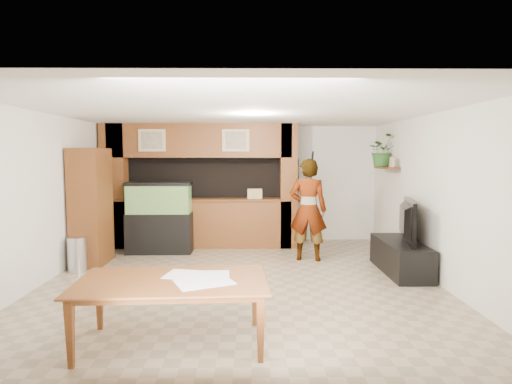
{
  "coord_description": "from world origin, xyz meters",
  "views": [
    {
      "loc": [
        0.17,
        -6.5,
        1.96
      ],
      "look_at": [
        0.24,
        0.6,
        1.34
      ],
      "focal_mm": 30.0,
      "sensor_mm": 36.0,
      "label": 1
    }
  ],
  "objects_px": {
    "pantry_cabinet": "(91,206)",
    "aquarium": "(159,218)",
    "person": "(308,210)",
    "television": "(401,221)",
    "dining_table": "(172,314)"
  },
  "relations": [
    {
      "from": "pantry_cabinet",
      "to": "aquarium",
      "type": "bearing_deg",
      "value": 38.97
    },
    {
      "from": "aquarium",
      "to": "person",
      "type": "relative_size",
      "value": 0.75
    },
    {
      "from": "aquarium",
      "to": "television",
      "type": "distance_m",
      "value": 4.57
    },
    {
      "from": "person",
      "to": "dining_table",
      "type": "distance_m",
      "value": 4.08
    },
    {
      "from": "television",
      "to": "dining_table",
      "type": "height_order",
      "value": "television"
    },
    {
      "from": "pantry_cabinet",
      "to": "television",
      "type": "bearing_deg",
      "value": -6.9
    },
    {
      "from": "person",
      "to": "dining_table",
      "type": "height_order",
      "value": "person"
    },
    {
      "from": "pantry_cabinet",
      "to": "dining_table",
      "type": "height_order",
      "value": "pantry_cabinet"
    },
    {
      "from": "television",
      "to": "person",
      "type": "xyz_separation_m",
      "value": [
        -1.43,
        0.87,
        0.07
      ]
    },
    {
      "from": "television",
      "to": "aquarium",
      "type": "bearing_deg",
      "value": 84.66
    },
    {
      "from": "aquarium",
      "to": "television",
      "type": "height_order",
      "value": "aquarium"
    },
    {
      "from": "aquarium",
      "to": "television",
      "type": "xyz_separation_m",
      "value": [
        4.32,
        -1.48,
        0.18
      ]
    },
    {
      "from": "pantry_cabinet",
      "to": "dining_table",
      "type": "distance_m",
      "value": 4.0
    },
    {
      "from": "aquarium",
      "to": "television",
      "type": "relative_size",
      "value": 1.17
    },
    {
      "from": "aquarium",
      "to": "dining_table",
      "type": "bearing_deg",
      "value": -76.41
    }
  ]
}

